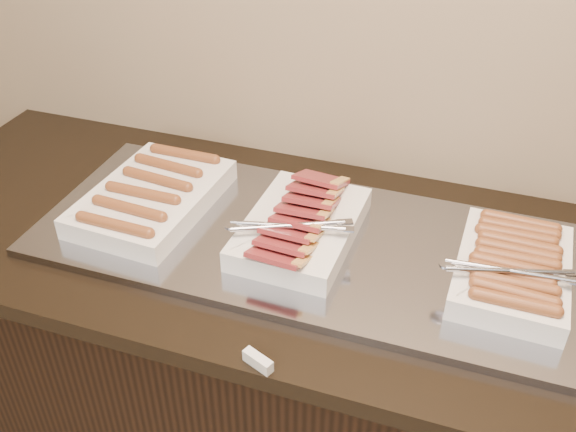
# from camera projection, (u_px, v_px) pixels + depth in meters

# --- Properties ---
(counter) EXTENTS (2.06, 0.76, 0.90)m
(counter) POSITION_uv_depth(u_px,v_px,m) (305.00, 380.00, 1.68)
(counter) COLOR black
(counter) RESTS_ON ground
(warming_tray) EXTENTS (1.20, 0.50, 0.02)m
(warming_tray) POSITION_uv_depth(u_px,v_px,m) (306.00, 242.00, 1.42)
(warming_tray) COLOR #90929D
(warming_tray) RESTS_ON counter
(dish_left) EXTENTS (0.27, 0.39, 0.07)m
(dish_left) POSITION_uv_depth(u_px,v_px,m) (152.00, 196.00, 1.50)
(dish_left) COLOR white
(dish_left) RESTS_ON warming_tray
(dish_center) EXTENTS (0.27, 0.37, 0.09)m
(dish_center) POSITION_uv_depth(u_px,v_px,m) (300.00, 226.00, 1.39)
(dish_center) COLOR white
(dish_center) RESTS_ON warming_tray
(dish_right) EXTENTS (0.27, 0.33, 0.08)m
(dish_right) POSITION_uv_depth(u_px,v_px,m) (513.00, 268.00, 1.28)
(dish_right) COLOR white
(dish_right) RESTS_ON warming_tray
(label_holder) EXTENTS (0.06, 0.04, 0.02)m
(label_holder) POSITION_uv_depth(u_px,v_px,m) (258.00, 361.00, 1.14)
(label_holder) COLOR white
(label_holder) RESTS_ON counter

